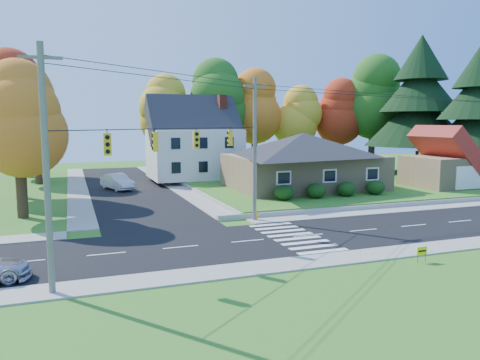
# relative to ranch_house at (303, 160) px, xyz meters

# --- Properties ---
(ground) EXTENTS (120.00, 120.00, 0.00)m
(ground) POSITION_rel_ranch_house_xyz_m (-8.00, -16.00, -3.27)
(ground) COLOR #3D7923
(road_main) EXTENTS (90.00, 8.00, 0.02)m
(road_main) POSITION_rel_ranch_house_xyz_m (-8.00, -16.00, -3.26)
(road_main) COLOR black
(road_main) RESTS_ON ground
(road_cross) EXTENTS (8.00, 44.00, 0.02)m
(road_cross) POSITION_rel_ranch_house_xyz_m (-16.00, 10.00, -3.25)
(road_cross) COLOR black
(road_cross) RESTS_ON ground
(sidewalk_north) EXTENTS (90.00, 2.00, 0.08)m
(sidewalk_north) POSITION_rel_ranch_house_xyz_m (-8.00, -11.00, -3.23)
(sidewalk_north) COLOR #9C9A90
(sidewalk_north) RESTS_ON ground
(sidewalk_south) EXTENTS (90.00, 2.00, 0.08)m
(sidewalk_south) POSITION_rel_ranch_house_xyz_m (-8.00, -21.00, -3.23)
(sidewalk_south) COLOR #9C9A90
(sidewalk_south) RESTS_ON ground
(lawn) EXTENTS (30.00, 30.00, 0.50)m
(lawn) POSITION_rel_ranch_house_xyz_m (5.00, 5.00, -3.02)
(lawn) COLOR #3D7923
(lawn) RESTS_ON ground
(ranch_house) EXTENTS (14.60, 10.60, 5.40)m
(ranch_house) POSITION_rel_ranch_house_xyz_m (0.00, 0.00, 0.00)
(ranch_house) COLOR tan
(ranch_house) RESTS_ON lawn
(colonial_house) EXTENTS (10.40, 8.40, 9.60)m
(colonial_house) POSITION_rel_ranch_house_xyz_m (-7.96, 12.00, 1.32)
(colonial_house) COLOR silver
(colonial_house) RESTS_ON lawn
(garage) EXTENTS (7.30, 6.30, 4.60)m
(garage) POSITION_rel_ranch_house_xyz_m (14.00, -4.01, -0.42)
(garage) COLOR tan
(garage) RESTS_ON lawn
(hedge_row) EXTENTS (10.70, 1.70, 1.27)m
(hedge_row) POSITION_rel_ranch_house_xyz_m (-0.50, -6.20, -2.13)
(hedge_row) COLOR #163A10
(hedge_row) RESTS_ON lawn
(traffic_infrastructure) EXTENTS (38.10, 10.66, 10.00)m
(traffic_infrastructure) POSITION_rel_ranch_house_xyz_m (-8.15, -14.65, 1.88)
(traffic_infrastructure) COLOR #666059
(traffic_infrastructure) RESTS_ON ground
(tree_lot_0) EXTENTS (6.72, 6.72, 12.51)m
(tree_lot_0) POSITION_rel_ranch_house_xyz_m (-10.00, 18.00, 5.04)
(tree_lot_0) COLOR #3F2A19
(tree_lot_0) RESTS_ON lawn
(tree_lot_1) EXTENTS (7.84, 7.84, 14.60)m
(tree_lot_1) POSITION_rel_ranch_house_xyz_m (-4.00, 17.00, 6.35)
(tree_lot_1) COLOR #3F2A19
(tree_lot_1) RESTS_ON lawn
(tree_lot_2) EXTENTS (7.28, 7.28, 13.56)m
(tree_lot_2) POSITION_rel_ranch_house_xyz_m (2.00, 18.00, 5.70)
(tree_lot_2) COLOR #3F2A19
(tree_lot_2) RESTS_ON lawn
(tree_lot_3) EXTENTS (6.16, 6.16, 11.47)m
(tree_lot_3) POSITION_rel_ranch_house_xyz_m (8.00, 17.00, 4.39)
(tree_lot_3) COLOR #3F2A19
(tree_lot_3) RESTS_ON lawn
(tree_lot_4) EXTENTS (6.72, 6.72, 12.51)m
(tree_lot_4) POSITION_rel_ranch_house_xyz_m (14.00, 16.00, 5.04)
(tree_lot_4) COLOR #3F2A19
(tree_lot_4) RESTS_ON lawn
(tree_lot_5) EXTENTS (8.40, 8.40, 15.64)m
(tree_lot_5) POSITION_rel_ranch_house_xyz_m (18.00, 14.00, 7.00)
(tree_lot_5) COLOR #3F2A19
(tree_lot_5) RESTS_ON lawn
(conifer_east_a) EXTENTS (12.80, 12.80, 16.96)m
(conifer_east_a) POSITION_rel_ranch_house_xyz_m (19.00, 6.00, 6.12)
(conifer_east_a) COLOR #3F2A19
(conifer_east_a) RESTS_ON lawn
(conifer_east_b) EXTENTS (11.20, 11.20, 14.84)m
(conifer_east_b) POSITION_rel_ranch_house_xyz_m (20.00, -2.00, 5.01)
(conifer_east_b) COLOR #3F2A19
(conifer_east_b) RESTS_ON lawn
(tree_west_0) EXTENTS (6.16, 6.16, 11.47)m
(tree_west_0) POSITION_rel_ranch_house_xyz_m (-25.00, -4.00, 3.89)
(tree_west_0) COLOR #3F2A19
(tree_west_0) RESTS_ON ground
(tree_west_1) EXTENTS (7.28, 7.28, 13.56)m
(tree_west_1) POSITION_rel_ranch_house_xyz_m (-26.00, 6.00, 5.20)
(tree_west_1) COLOR #3F2A19
(tree_west_1) RESTS_ON ground
(tree_west_2) EXTENTS (6.72, 6.72, 12.51)m
(tree_west_2) POSITION_rel_ranch_house_xyz_m (-25.00, 16.00, 4.54)
(tree_west_2) COLOR #3F2A19
(tree_west_2) RESTS_ON ground
(tree_west_3) EXTENTS (7.84, 7.84, 14.60)m
(tree_west_3) POSITION_rel_ranch_house_xyz_m (-27.00, 24.00, 5.85)
(tree_west_3) COLOR #3F2A19
(tree_west_3) RESTS_ON ground
(white_car) EXTENTS (3.28, 5.25, 1.63)m
(white_car) POSITION_rel_ranch_house_xyz_m (-17.11, 8.09, -2.43)
(white_car) COLOR #B5B4BE
(white_car) RESTS_ON road_cross
(fire_hydrant) EXTENTS (0.44, 0.34, 0.77)m
(fire_hydrant) POSITION_rel_ranch_house_xyz_m (-9.40, -10.77, -2.90)
(fire_hydrant) COLOR #EBAC00
(fire_hydrant) RESTS_ON ground
(yard_sign) EXTENTS (0.63, 0.05, 0.79)m
(yard_sign) POSITION_rel_ranch_house_xyz_m (-5.34, -22.84, -2.70)
(yard_sign) COLOR black
(yard_sign) RESTS_ON ground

